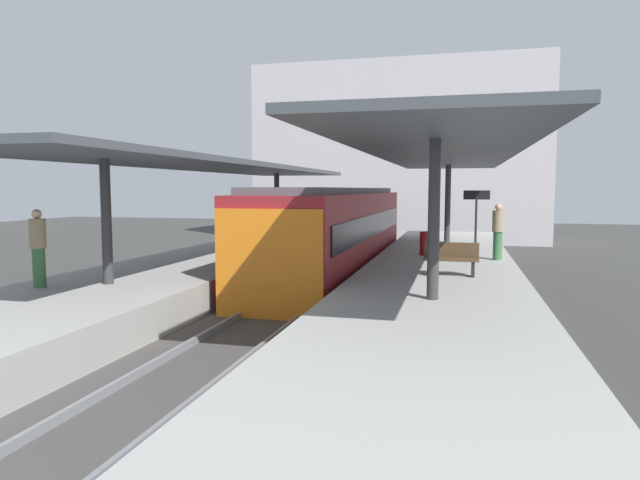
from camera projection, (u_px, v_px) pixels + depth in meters
ground_plane at (314, 295)px, 17.14m from camera, size 80.00×80.00×0.00m
platform_left at (202, 274)px, 18.02m from camera, size 4.40×28.00×1.00m
platform_right at (440, 284)px, 16.17m from camera, size 4.40×28.00×1.00m
track_ballast at (314, 291)px, 17.13m from camera, size 3.20×28.00×0.20m
rail_near_side at (292, 285)px, 17.29m from camera, size 0.08×28.00×0.14m
rail_far_side at (337, 287)px, 16.94m from camera, size 0.08×28.00×0.14m
commuter_train at (337, 232)px, 20.02m from camera, size 2.78×14.80×3.10m
canopy_left at (218, 167)px, 19.05m from camera, size 4.18×21.00×3.12m
canopy_right at (444, 155)px, 17.17m from camera, size 4.18×21.00×3.43m
platform_bench at (451, 258)px, 14.48m from camera, size 1.40×0.41×0.86m
platform_sign at (476, 207)px, 19.46m from camera, size 0.90×0.08×2.21m
litter_bin at (426, 243)px, 18.98m from camera, size 0.44×0.44×0.80m
passenger_near_bench at (498, 231)px, 17.64m from camera, size 0.36×0.36×1.79m
passenger_mid_platform at (38, 247)px, 12.71m from camera, size 0.36×0.36×1.80m
passenger_far_end at (284, 223)px, 22.42m from camera, size 0.36×0.36×1.69m
station_building_backdrop at (400, 154)px, 35.84m from camera, size 18.00×6.00×11.00m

